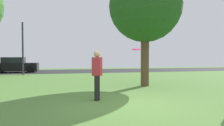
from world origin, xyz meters
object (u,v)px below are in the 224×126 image
oak_tree_right (145,6)px  parked_car_black (16,65)px  frisbee_disc (136,49)px  street_lamp_post (23,49)px  person_thrower (97,73)px

oak_tree_right → parked_car_black: bearing=127.7°
oak_tree_right → parked_car_black: oak_tree_right is taller
parked_car_black → frisbee_disc: bearing=-64.6°
oak_tree_right → street_lamp_post: oak_tree_right is taller
person_thrower → parked_car_black: bearing=141.3°
person_thrower → oak_tree_right: bearing=73.9°
oak_tree_right → person_thrower: (-3.00, -3.00, -3.22)m
frisbee_disc → street_lamp_post: (-5.95, 12.07, 0.46)m
oak_tree_right → person_thrower: size_ratio=3.48×
frisbee_disc → street_lamp_post: size_ratio=0.07×
frisbee_disc → oak_tree_right: bearing=64.1°
oak_tree_right → frisbee_disc: (-1.78, -3.68, -2.42)m
street_lamp_post → oak_tree_right: bearing=-47.4°
frisbee_disc → street_lamp_post: 13.47m
person_thrower → parked_car_black: (-6.11, 14.80, -0.29)m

